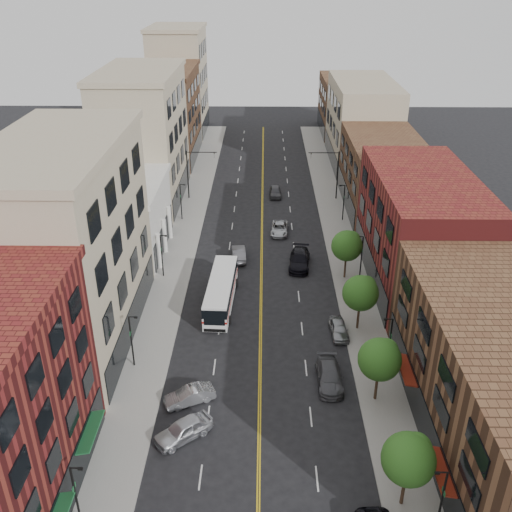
{
  "coord_description": "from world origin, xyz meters",
  "views": [
    {
      "loc": [
        0.23,
        -31.75,
        31.4
      ],
      "look_at": [
        -0.53,
        19.56,
        5.0
      ],
      "focal_mm": 40.0,
      "sensor_mm": 36.0,
      "label": 1
    }
  ],
  "objects_px": {
    "city_bus": "(221,290)",
    "car_lane_a": "(300,260)",
    "car_angle_b": "(190,396)",
    "car_lane_behind": "(239,254)",
    "car_angle_a": "(183,430)",
    "car_lane_c": "(275,192)",
    "car_parked_far": "(339,329)",
    "car_lane_b": "(279,228)",
    "car_parked_mid": "(329,376)"
  },
  "relations": [
    {
      "from": "car_lane_b",
      "to": "car_lane_c",
      "type": "xyz_separation_m",
      "value": [
        -0.33,
        13.23,
        0.07
      ]
    },
    {
      "from": "car_angle_a",
      "to": "car_lane_b",
      "type": "distance_m",
      "value": 37.08
    },
    {
      "from": "car_parked_mid",
      "to": "car_lane_behind",
      "type": "height_order",
      "value": "same"
    },
    {
      "from": "car_parked_far",
      "to": "car_lane_b",
      "type": "distance_m",
      "value": 23.41
    },
    {
      "from": "car_lane_c",
      "to": "car_angle_b",
      "type": "bearing_deg",
      "value": -99.65
    },
    {
      "from": "city_bus",
      "to": "car_lane_behind",
      "type": "xyz_separation_m",
      "value": [
        1.39,
        10.04,
        -0.9
      ]
    },
    {
      "from": "car_angle_b",
      "to": "car_lane_behind",
      "type": "distance_m",
      "value": 25.12
    },
    {
      "from": "car_angle_b",
      "to": "car_lane_a",
      "type": "relative_size",
      "value": 0.72
    },
    {
      "from": "car_parked_mid",
      "to": "car_angle_a",
      "type": "bearing_deg",
      "value": -151.35
    },
    {
      "from": "city_bus",
      "to": "car_lane_b",
      "type": "height_order",
      "value": "city_bus"
    },
    {
      "from": "car_lane_behind",
      "to": "car_parked_mid",
      "type": "bearing_deg",
      "value": 105.68
    },
    {
      "from": "car_lane_behind",
      "to": "car_lane_c",
      "type": "height_order",
      "value": "car_lane_behind"
    },
    {
      "from": "car_angle_b",
      "to": "car_parked_mid",
      "type": "xyz_separation_m",
      "value": [
        11.4,
        2.52,
        0.06
      ]
    },
    {
      "from": "car_lane_a",
      "to": "car_lane_c",
      "type": "xyz_separation_m",
      "value": [
        -2.45,
        22.34,
        -0.1
      ]
    },
    {
      "from": "car_angle_b",
      "to": "car_lane_a",
      "type": "bearing_deg",
      "value": 131.5
    },
    {
      "from": "car_parked_far",
      "to": "car_lane_a",
      "type": "bearing_deg",
      "value": 98.76
    },
    {
      "from": "car_lane_c",
      "to": "car_lane_b",
      "type": "bearing_deg",
      "value": -88.81
    },
    {
      "from": "car_lane_behind",
      "to": "car_lane_a",
      "type": "height_order",
      "value": "car_lane_a"
    },
    {
      "from": "car_parked_mid",
      "to": "car_parked_far",
      "type": "distance_m",
      "value": 7.2
    },
    {
      "from": "city_bus",
      "to": "car_lane_a",
      "type": "distance_m",
      "value": 11.95
    },
    {
      "from": "car_angle_a",
      "to": "car_parked_mid",
      "type": "height_order",
      "value": "car_angle_a"
    },
    {
      "from": "car_parked_mid",
      "to": "car_lane_b",
      "type": "xyz_separation_m",
      "value": [
        -3.51,
        29.86,
        -0.08
      ]
    },
    {
      "from": "car_angle_a",
      "to": "car_parked_far",
      "type": "distance_m",
      "value": 18.66
    },
    {
      "from": "car_lane_a",
      "to": "car_lane_c",
      "type": "height_order",
      "value": "car_lane_a"
    },
    {
      "from": "car_lane_behind",
      "to": "car_lane_a",
      "type": "xyz_separation_m",
      "value": [
        7.12,
        -1.68,
        0.09
      ]
    },
    {
      "from": "car_angle_a",
      "to": "car_lane_c",
      "type": "relative_size",
      "value": 1.07
    },
    {
      "from": "car_angle_b",
      "to": "car_lane_b",
      "type": "distance_m",
      "value": 33.33
    },
    {
      "from": "car_lane_behind",
      "to": "car_lane_b",
      "type": "bearing_deg",
      "value": -129.03
    },
    {
      "from": "car_angle_a",
      "to": "car_lane_a",
      "type": "height_order",
      "value": "car_lane_a"
    },
    {
      "from": "car_angle_a",
      "to": "car_lane_b",
      "type": "relative_size",
      "value": 0.96
    },
    {
      "from": "city_bus",
      "to": "car_angle_a",
      "type": "relative_size",
      "value": 2.43
    },
    {
      "from": "car_angle_a",
      "to": "car_lane_behind",
      "type": "bearing_deg",
      "value": 135.62
    },
    {
      "from": "car_lane_c",
      "to": "car_angle_a",
      "type": "bearing_deg",
      "value": -98.93
    },
    {
      "from": "car_angle_a",
      "to": "car_lane_a",
      "type": "bearing_deg",
      "value": 121.09
    },
    {
      "from": "car_parked_mid",
      "to": "car_lane_b",
      "type": "height_order",
      "value": "car_parked_mid"
    },
    {
      "from": "city_bus",
      "to": "car_parked_far",
      "type": "height_order",
      "value": "city_bus"
    },
    {
      "from": "car_parked_far",
      "to": "car_angle_b",
      "type": "bearing_deg",
      "value": -147.27
    },
    {
      "from": "car_angle_a",
      "to": "car_lane_c",
      "type": "xyz_separation_m",
      "value": [
        7.56,
        49.46,
        -0.05
      ]
    },
    {
      "from": "car_parked_mid",
      "to": "car_lane_c",
      "type": "bearing_deg",
      "value": 94.56
    },
    {
      "from": "car_parked_mid",
      "to": "car_lane_behind",
      "type": "relative_size",
      "value": 1.14
    },
    {
      "from": "car_lane_b",
      "to": "car_lane_behind",
      "type": "bearing_deg",
      "value": -119.43
    },
    {
      "from": "car_angle_a",
      "to": "car_lane_c",
      "type": "bearing_deg",
      "value": 132.66
    },
    {
      "from": "car_angle_b",
      "to": "car_lane_c",
      "type": "bearing_deg",
      "value": 145.36
    },
    {
      "from": "car_lane_behind",
      "to": "car_lane_c",
      "type": "relative_size",
      "value": 1.05
    },
    {
      "from": "car_angle_b",
      "to": "car_lane_b",
      "type": "xyz_separation_m",
      "value": [
        7.89,
        32.38,
        -0.01
      ]
    },
    {
      "from": "car_parked_far",
      "to": "car_lane_b",
      "type": "relative_size",
      "value": 0.82
    },
    {
      "from": "city_bus",
      "to": "car_lane_b",
      "type": "distance_m",
      "value": 18.62
    },
    {
      "from": "city_bus",
      "to": "car_parked_far",
      "type": "xyz_separation_m",
      "value": [
        11.5,
        -5.38,
        -0.97
      ]
    },
    {
      "from": "car_angle_b",
      "to": "car_parked_mid",
      "type": "height_order",
      "value": "car_parked_mid"
    },
    {
      "from": "car_parked_mid",
      "to": "car_parked_far",
      "type": "bearing_deg",
      "value": 76.62
    }
  ]
}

